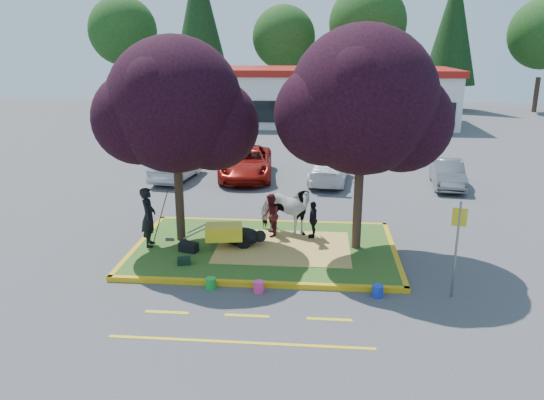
# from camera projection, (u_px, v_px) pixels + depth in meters

# --- Properties ---
(ground) EXTENTS (90.00, 90.00, 0.00)m
(ground) POSITION_uv_depth(u_px,v_px,m) (264.00, 251.00, 16.93)
(ground) COLOR #424244
(ground) RESTS_ON ground
(median_island) EXTENTS (8.00, 5.00, 0.15)m
(median_island) POSITION_uv_depth(u_px,v_px,m) (264.00, 249.00, 16.91)
(median_island) COLOR #2D541A
(median_island) RESTS_ON ground
(curb_near) EXTENTS (8.30, 0.16, 0.15)m
(curb_near) POSITION_uv_depth(u_px,v_px,m) (255.00, 284.00, 14.44)
(curb_near) COLOR gold
(curb_near) RESTS_ON ground
(curb_far) EXTENTS (8.30, 0.16, 0.15)m
(curb_far) POSITION_uv_depth(u_px,v_px,m) (272.00, 222.00, 19.37)
(curb_far) COLOR gold
(curb_far) RESTS_ON ground
(curb_left) EXTENTS (0.16, 5.30, 0.15)m
(curb_left) POSITION_uv_depth(u_px,v_px,m) (140.00, 245.00, 17.25)
(curb_left) COLOR gold
(curb_left) RESTS_ON ground
(curb_right) EXTENTS (0.16, 5.30, 0.15)m
(curb_right) POSITION_uv_depth(u_px,v_px,m) (394.00, 253.00, 16.56)
(curb_right) COLOR gold
(curb_right) RESTS_ON ground
(straw_bedding) EXTENTS (4.20, 3.00, 0.01)m
(straw_bedding) POSITION_uv_depth(u_px,v_px,m) (283.00, 247.00, 16.83)
(straw_bedding) COLOR #E0B45C
(straw_bedding) RESTS_ON median_island
(tree_purple_left) EXTENTS (5.06, 4.20, 6.51)m
(tree_purple_left) POSITION_uv_depth(u_px,v_px,m) (175.00, 111.00, 16.27)
(tree_purple_left) COLOR black
(tree_purple_left) RESTS_ON median_island
(tree_purple_right) EXTENTS (5.30, 4.40, 6.82)m
(tree_purple_right) POSITION_uv_depth(u_px,v_px,m) (363.00, 108.00, 15.55)
(tree_purple_right) COLOR black
(tree_purple_right) RESTS_ON median_island
(fire_lane_stripe_a) EXTENTS (1.10, 0.12, 0.01)m
(fire_lane_stripe_a) POSITION_uv_depth(u_px,v_px,m) (167.00, 312.00, 13.09)
(fire_lane_stripe_a) COLOR yellow
(fire_lane_stripe_a) RESTS_ON ground
(fire_lane_stripe_b) EXTENTS (1.10, 0.12, 0.01)m
(fire_lane_stripe_b) POSITION_uv_depth(u_px,v_px,m) (247.00, 316.00, 12.92)
(fire_lane_stripe_b) COLOR yellow
(fire_lane_stripe_b) RESTS_ON ground
(fire_lane_stripe_c) EXTENTS (1.10, 0.12, 0.01)m
(fire_lane_stripe_c) POSITION_uv_depth(u_px,v_px,m) (329.00, 319.00, 12.75)
(fire_lane_stripe_c) COLOR yellow
(fire_lane_stripe_c) RESTS_ON ground
(fire_lane_long) EXTENTS (6.00, 0.10, 0.01)m
(fire_lane_long) POSITION_uv_depth(u_px,v_px,m) (240.00, 342.00, 11.77)
(fire_lane_long) COLOR yellow
(fire_lane_long) RESTS_ON ground
(retail_building) EXTENTS (20.40, 8.40, 4.40)m
(retail_building) POSITION_uv_depth(u_px,v_px,m) (324.00, 95.00, 42.82)
(retail_building) COLOR silver
(retail_building) RESTS_ON ground
(treeline) EXTENTS (46.58, 7.80, 14.63)m
(treeline) POSITION_uv_depth(u_px,v_px,m) (317.00, 27.00, 50.49)
(treeline) COLOR black
(treeline) RESTS_ON ground
(cow) EXTENTS (2.24, 1.68, 1.72)m
(cow) POSITION_uv_depth(u_px,v_px,m) (284.00, 210.00, 17.72)
(cow) COLOR white
(cow) RESTS_ON median_island
(calf) EXTENTS (1.43, 1.03, 0.56)m
(calf) POSITION_uv_depth(u_px,v_px,m) (241.00, 236.00, 16.99)
(calf) COLOR black
(calf) RESTS_ON median_island
(handler) EXTENTS (0.58, 0.77, 1.91)m
(handler) POSITION_uv_depth(u_px,v_px,m) (148.00, 217.00, 16.71)
(handler) COLOR black
(handler) RESTS_ON median_island
(visitor_a) EXTENTS (0.64, 0.77, 1.44)m
(visitor_a) POSITION_uv_depth(u_px,v_px,m) (271.00, 215.00, 17.63)
(visitor_a) COLOR #4D1619
(visitor_a) RESTS_ON median_island
(visitor_b) EXTENTS (0.33, 0.75, 1.25)m
(visitor_b) POSITION_uv_depth(u_px,v_px,m) (313.00, 220.00, 17.50)
(visitor_b) COLOR black
(visitor_b) RESTS_ON median_island
(wheelbarrow) EXTENTS (2.07, 0.86, 0.78)m
(wheelbarrow) POSITION_uv_depth(u_px,v_px,m) (224.00, 232.00, 16.59)
(wheelbarrow) COLOR black
(wheelbarrow) RESTS_ON median_island
(gear_bag_dark) EXTENTS (0.64, 0.48, 0.29)m
(gear_bag_dark) POSITION_uv_depth(u_px,v_px,m) (189.00, 247.00, 16.45)
(gear_bag_dark) COLOR black
(gear_bag_dark) RESTS_ON median_island
(gear_bag_green) EXTENTS (0.43, 0.32, 0.21)m
(gear_bag_green) POSITION_uv_depth(u_px,v_px,m) (184.00, 261.00, 15.51)
(gear_bag_green) COLOR black
(gear_bag_green) RESTS_ON median_island
(sign_post) EXTENTS (0.36, 0.12, 2.61)m
(sign_post) POSITION_uv_depth(u_px,v_px,m) (457.00, 239.00, 13.45)
(sign_post) COLOR slate
(sign_post) RESTS_ON ground
(bucket_green) EXTENTS (0.30, 0.30, 0.30)m
(bucket_green) POSITION_uv_depth(u_px,v_px,m) (211.00, 283.00, 14.31)
(bucket_green) COLOR green
(bucket_green) RESTS_ON ground
(bucket_pink) EXTENTS (0.30, 0.30, 0.31)m
(bucket_pink) POSITION_uv_depth(u_px,v_px,m) (259.00, 287.00, 14.09)
(bucket_pink) COLOR #FF3888
(bucket_pink) RESTS_ON ground
(bucket_blue) EXTENTS (0.37, 0.37, 0.32)m
(bucket_blue) POSITION_uv_depth(u_px,v_px,m) (378.00, 291.00, 13.86)
(bucket_blue) COLOR #1833C4
(bucket_blue) RESTS_ON ground
(car_black) EXTENTS (1.80, 3.78, 1.25)m
(car_black) POSITION_uv_depth(u_px,v_px,m) (171.00, 164.00, 26.22)
(car_black) COLOR black
(car_black) RESTS_ON ground
(car_silver) EXTENTS (1.88, 4.04, 1.28)m
(car_silver) POSITION_uv_depth(u_px,v_px,m) (177.00, 167.00, 25.45)
(car_silver) COLOR #A0A2A8
(car_silver) RESTS_ON ground
(car_red) EXTENTS (2.89, 5.51, 1.48)m
(car_red) POSITION_uv_depth(u_px,v_px,m) (246.00, 163.00, 25.90)
(car_red) COLOR maroon
(car_red) RESTS_ON ground
(car_white) EXTENTS (2.24, 4.40, 1.22)m
(car_white) POSITION_uv_depth(u_px,v_px,m) (329.00, 170.00, 25.01)
(car_white) COLOR white
(car_white) RESTS_ON ground
(car_grey) EXTENTS (1.64, 3.82, 1.22)m
(car_grey) POSITION_uv_depth(u_px,v_px,m) (448.00, 174.00, 24.27)
(car_grey) COLOR slate
(car_grey) RESTS_ON ground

